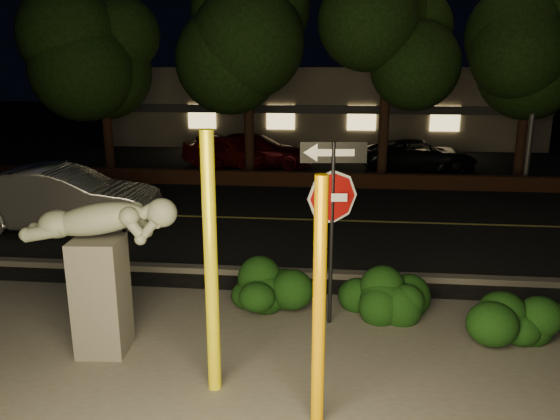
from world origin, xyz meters
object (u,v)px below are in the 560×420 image
object	(u,v)px
yellow_pole_right	(319,307)
sculpture	(101,259)
streetlight	(538,10)
signpost	(332,198)
parked_car_darkred	(256,151)
silver_sedan	(61,199)
parked_car_red	(228,151)
yellow_pole_left	(211,267)
parked_car_dark	(419,155)

from	to	relation	value
yellow_pole_right	sculpture	distance (m)	3.41
sculpture	streetlight	xyz separation A→B (m)	(9.71, 12.79, 4.41)
signpost	parked_car_darkred	size ratio (longest dim) A/B	0.64
silver_sedan	sculpture	bearing A→B (deg)	-152.90
sculpture	parked_car_darkred	size ratio (longest dim) A/B	0.50
parked_car_red	signpost	bearing A→B (deg)	-138.43
yellow_pole_right	sculpture	size ratio (longest dim) A/B	1.28
parked_car_red	silver_sedan	bearing A→B (deg)	-170.65
yellow_pole_left	silver_sedan	world-z (taller)	yellow_pole_left
yellow_pole_right	yellow_pole_left	bearing A→B (deg)	156.58
signpost	parked_car_red	size ratio (longest dim) A/B	0.75
sculpture	silver_sedan	distance (m)	6.90
silver_sedan	parked_car_dark	distance (m)	13.75
sculpture	silver_sedan	size ratio (longest dim) A/B	0.47
signpost	parked_car_darkred	distance (m)	14.49
yellow_pole_left	parked_car_dark	distance (m)	16.59
parked_car_darkred	sculpture	bearing A→B (deg)	-178.96
silver_sedan	parked_car_red	world-z (taller)	silver_sedan
silver_sedan	streetlight	bearing A→B (deg)	-67.41
signpost	parked_car_red	xyz separation A→B (m)	(-4.46, 13.94, -1.44)
streetlight	parked_car_dark	size ratio (longest dim) A/B	2.21
yellow_pole_left	signpost	bearing A→B (deg)	54.43
sculpture	streetlight	distance (m)	16.65
yellow_pole_right	parked_car_red	bearing A→B (deg)	104.75
streetlight	parked_car_red	bearing A→B (deg)	173.57
parked_car_red	parked_car_darkred	bearing A→B (deg)	-61.45
yellow_pole_left	parked_car_red	world-z (taller)	yellow_pole_left
sculpture	parked_car_red	size ratio (longest dim) A/B	0.59
sculpture	parked_car_darkred	distance (m)	15.29
silver_sedan	parked_car_darkred	size ratio (longest dim) A/B	1.06
yellow_pole_left	parked_car_dark	world-z (taller)	yellow_pole_left
parked_car_darkred	silver_sedan	bearing A→B (deg)	160.02
silver_sedan	yellow_pole_right	bearing A→B (deg)	-141.71
yellow_pole_right	streetlight	bearing A→B (deg)	65.07
yellow_pole_left	parked_car_darkred	xyz separation A→B (m)	(-1.84, 16.06, -1.01)
streetlight	yellow_pole_left	bearing A→B (deg)	-114.42
yellow_pole_left	silver_sedan	bearing A→B (deg)	129.33
yellow_pole_right	signpost	bearing A→B (deg)	87.78
signpost	streetlight	bearing A→B (deg)	54.24
silver_sedan	parked_car_dark	size ratio (longest dim) A/B	1.11
yellow_pole_right	parked_car_dark	bearing A→B (deg)	78.27
streetlight	parked_car_darkred	distance (m)	11.33
signpost	sculpture	distance (m)	3.52
streetlight	silver_sedan	distance (m)	15.88
parked_car_red	streetlight	bearing A→B (deg)	-78.47
silver_sedan	parked_car_dark	bearing A→B (deg)	-52.74
yellow_pole_right	sculpture	world-z (taller)	yellow_pole_right
yellow_pole_right	parked_car_dark	world-z (taller)	yellow_pole_right
parked_car_darkred	yellow_pole_right	bearing A→B (deg)	-168.36
yellow_pole_left	parked_car_darkred	bearing A→B (deg)	96.52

